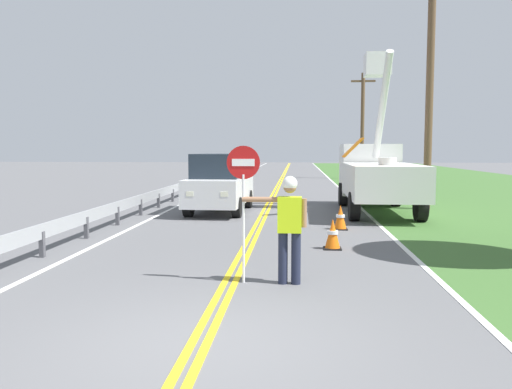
# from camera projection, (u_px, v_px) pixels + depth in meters

# --- Properties ---
(ground_plane) EXTENTS (160.00, 160.00, 0.00)m
(ground_plane) POSITION_uv_depth(u_px,v_px,m) (200.00, 343.00, 6.05)
(ground_plane) COLOR #5B5B5E
(grass_verge_right) EXTENTS (16.00, 110.00, 0.01)m
(grass_verge_right) POSITION_uv_depth(u_px,v_px,m) (512.00, 196.00, 24.99)
(grass_verge_right) COLOR #3D662D
(grass_verge_right) RESTS_ON ground
(centerline_yellow_left) EXTENTS (0.11, 110.00, 0.01)m
(centerline_yellow_left) POSITION_uv_depth(u_px,v_px,m) (272.00, 194.00, 25.91)
(centerline_yellow_left) COLOR yellow
(centerline_yellow_left) RESTS_ON ground
(centerline_yellow_right) EXTENTS (0.11, 110.00, 0.01)m
(centerline_yellow_right) POSITION_uv_depth(u_px,v_px,m) (276.00, 194.00, 25.90)
(centerline_yellow_right) COLOR yellow
(centerline_yellow_right) RESTS_ON ground
(edge_line_right) EXTENTS (0.12, 110.00, 0.01)m
(edge_line_right) POSITION_uv_depth(u_px,v_px,m) (346.00, 194.00, 25.62)
(edge_line_right) COLOR silver
(edge_line_right) RESTS_ON ground
(edge_line_left) EXTENTS (0.12, 110.00, 0.01)m
(edge_line_left) POSITION_uv_depth(u_px,v_px,m) (204.00, 193.00, 26.19)
(edge_line_left) COLOR silver
(edge_line_left) RESTS_ON ground
(flagger_worker) EXTENTS (1.09, 0.25, 1.83)m
(flagger_worker) POSITION_uv_depth(u_px,v_px,m) (289.00, 223.00, 8.62)
(flagger_worker) COLOR #1E2338
(flagger_worker) RESTS_ON ground
(stop_sign_paddle) EXTENTS (0.56, 0.04, 2.33)m
(stop_sign_paddle) POSITION_uv_depth(u_px,v_px,m) (243.00, 183.00, 8.63)
(stop_sign_paddle) COLOR silver
(stop_sign_paddle) RESTS_ON ground
(utility_bucket_truck) EXTENTS (2.71, 6.83, 5.69)m
(utility_bucket_truck) POSITION_uv_depth(u_px,v_px,m) (376.00, 172.00, 18.62)
(utility_bucket_truck) COLOR silver
(utility_bucket_truck) RESTS_ON ground
(oncoming_suv_nearest) EXTENTS (2.04, 4.66, 2.10)m
(oncoming_suv_nearest) POSITION_uv_depth(u_px,v_px,m) (220.00, 183.00, 18.48)
(oncoming_suv_nearest) COLOR silver
(oncoming_suv_nearest) RESTS_ON ground
(utility_pole_near) EXTENTS (1.80, 0.28, 8.80)m
(utility_pole_near) POSITION_uv_depth(u_px,v_px,m) (430.00, 86.00, 19.04)
(utility_pole_near) COLOR brown
(utility_pole_near) RESTS_ON ground
(utility_pole_mid) EXTENTS (1.80, 0.28, 7.90)m
(utility_pole_mid) POSITION_uv_depth(u_px,v_px,m) (362.00, 124.00, 38.63)
(utility_pole_mid) COLOR brown
(utility_pole_mid) RESTS_ON ground
(traffic_cone_lead) EXTENTS (0.40, 0.40, 0.70)m
(traffic_cone_lead) POSITION_uv_depth(u_px,v_px,m) (333.00, 234.00, 11.69)
(traffic_cone_lead) COLOR orange
(traffic_cone_lead) RESTS_ON ground
(traffic_cone_mid) EXTENTS (0.40, 0.40, 0.70)m
(traffic_cone_mid) POSITION_uv_depth(u_px,v_px,m) (340.00, 218.00, 14.52)
(traffic_cone_mid) COLOR orange
(traffic_cone_mid) RESTS_ON ground
(guardrail_left_shoulder) EXTENTS (0.10, 32.00, 0.71)m
(guardrail_left_shoulder) POSITION_uv_depth(u_px,v_px,m) (166.00, 192.00, 20.99)
(guardrail_left_shoulder) COLOR #9EA0A3
(guardrail_left_shoulder) RESTS_ON ground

